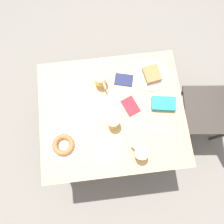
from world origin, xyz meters
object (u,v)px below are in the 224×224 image
object	(u,v)px
beer_mug_left	(100,79)
plate_with_cake	(152,75)
beer_mug_right	(140,153)
passport_far_edge	(124,80)
napkin_folded	(106,151)
passport_near_edge	(131,106)
beer_mug_center	(114,121)
plate_with_donut	(64,145)
fork	(161,130)
knife	(69,110)
blue_pouch	(164,104)

from	to	relation	value
beer_mug_left	plate_with_cake	bearing A→B (deg)	91.35
beer_mug_right	passport_far_edge	bearing A→B (deg)	-176.30
passport_far_edge	napkin_folded	bearing A→B (deg)	-20.58
passport_near_edge	beer_mug_center	bearing A→B (deg)	-52.10
passport_far_edge	beer_mug_left	bearing A→B (deg)	-90.04
plate_with_cake	plate_with_donut	world-z (taller)	plate_with_cake
plate_with_donut	napkin_folded	size ratio (longest dim) A/B	1.26
fork	knife	world-z (taller)	same
beer_mug_left	beer_mug_right	bearing A→B (deg)	20.83
plate_with_cake	knife	bearing A→B (deg)	-72.94
plate_with_donut	beer_mug_left	size ratio (longest dim) A/B	1.83
plate_with_cake	beer_mug_center	xyz separation A→B (m)	(0.30, -0.30, 0.04)
plate_with_cake	beer_mug_left	distance (m)	0.36
beer_mug_center	passport_far_edge	size ratio (longest dim) A/B	0.86
passport_far_edge	blue_pouch	bearing A→B (deg)	49.22
fork	passport_near_edge	xyz separation A→B (m)	(-0.18, -0.17, 0.00)
plate_with_cake	passport_near_edge	xyz separation A→B (m)	(0.20, -0.17, -0.02)
beer_mug_center	passport_near_edge	bearing A→B (deg)	127.90
beer_mug_left	beer_mug_center	bearing A→B (deg)	10.70
plate_with_donut	fork	size ratio (longest dim) A/B	1.34
beer_mug_right	fork	xyz separation A→B (m)	(-0.14, 0.16, -0.06)
napkin_folded	passport_far_edge	bearing A→B (deg)	159.42
blue_pouch	plate_with_donut	bearing A→B (deg)	-73.95
knife	plate_with_donut	bearing A→B (deg)	-12.00
napkin_folded	passport_far_edge	size ratio (longest dim) A/B	1.21
plate_with_donut	fork	xyz separation A→B (m)	(-0.03, 0.64, -0.02)
beer_mug_right	fork	world-z (taller)	beer_mug_right
beer_mug_left	blue_pouch	xyz separation A→B (m)	(0.21, 0.40, -0.04)
passport_near_edge	plate_with_cake	bearing A→B (deg)	139.28
napkin_folded	fork	xyz separation A→B (m)	(-0.10, 0.37, -0.00)
passport_near_edge	blue_pouch	size ratio (longest dim) A/B	0.87
knife	beer_mug_center	bearing A→B (deg)	66.91
plate_with_cake	passport_far_edge	xyz separation A→B (m)	(0.01, -0.20, -0.02)
knife	passport_near_edge	size ratio (longest dim) A/B	1.10
beer_mug_center	fork	xyz separation A→B (m)	(0.09, 0.30, -0.06)
beer_mug_right	passport_far_edge	size ratio (longest dim) A/B	0.81
beer_mug_center	blue_pouch	world-z (taller)	beer_mug_center
plate_with_donut	passport_near_edge	bearing A→B (deg)	114.46
napkin_folded	plate_with_donut	bearing A→B (deg)	-104.65
passport_near_edge	knife	bearing A→B (deg)	-93.04
beer_mug_left	napkin_folded	size ratio (longest dim) A/B	0.69
plate_with_donut	beer_mug_right	xyz separation A→B (m)	(0.11, 0.48, 0.04)
fork	passport_near_edge	world-z (taller)	passport_near_edge
beer_mug_left	napkin_folded	world-z (taller)	beer_mug_left
fork	passport_near_edge	size ratio (longest dim) A/B	1.08
plate_with_cake	blue_pouch	xyz separation A→B (m)	(0.22, 0.05, 0.00)
beer_mug_center	fork	bearing A→B (deg)	74.32
beer_mug_left	fork	xyz separation A→B (m)	(0.38, 0.36, -0.06)
plate_with_donut	passport_far_edge	distance (m)	0.60
plate_with_cake	beer_mug_center	bearing A→B (deg)	-45.02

